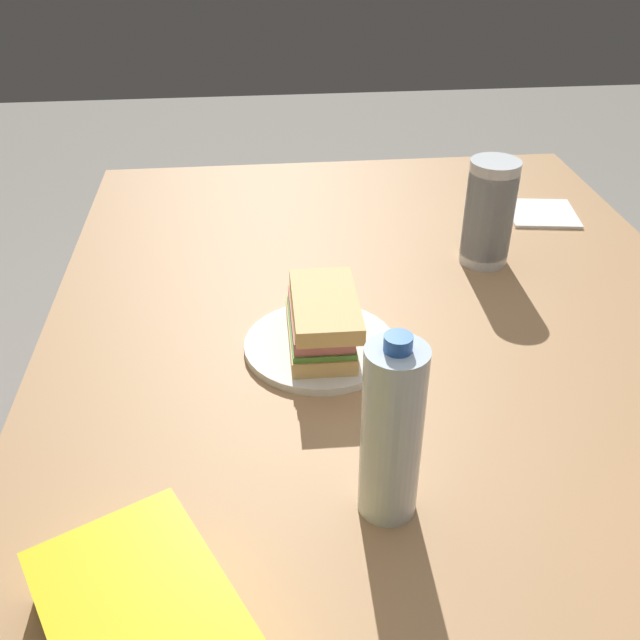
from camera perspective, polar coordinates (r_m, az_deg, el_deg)
ground_plane at (r=1.64m, az=4.18°, el=-23.45°), size 8.00×8.00×0.00m
dining_table at (r=1.15m, az=5.53°, el=-4.60°), size 1.42×1.06×0.77m
paper_plate at (r=1.04m, az=-0.00°, el=-2.03°), size 0.22×0.22×0.01m
sandwich at (r=1.01m, az=0.12°, el=0.02°), size 0.18×0.10×0.08m
chip_bag at (r=0.70m, az=-13.66°, el=-23.06°), size 0.27×0.24×0.07m
water_bottle_tall at (r=0.75m, az=5.73°, el=-8.92°), size 0.06×0.06×0.23m
plastic_cup_stack at (r=1.26m, az=13.32°, el=8.31°), size 0.08×0.08×0.18m
paper_napkin at (r=1.51m, az=17.28°, el=8.13°), size 0.15×0.15×0.01m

